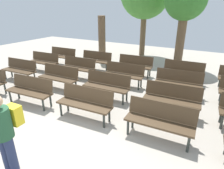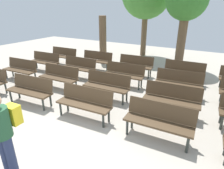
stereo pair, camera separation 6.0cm
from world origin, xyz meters
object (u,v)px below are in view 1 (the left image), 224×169
(bench_r0_c3, at_px, (160,119))
(bench_r3_c2, at_px, (135,64))
(bench_r1_c3, at_px, (172,97))
(bench_r0_c2, at_px, (85,101))
(bench_r1_c2, at_px, (107,84))
(tree_0, at_px, (185,2))
(bench_r1_c0, at_px, (20,68))
(bench_r1_c1, at_px, (59,76))
(bench_r2_c1, at_px, (78,66))
(bench_r2_c3, at_px, (178,81))
(bench_r0_c1, at_px, (30,89))
(bench_r3_c0, at_px, (62,55))
(bench_r2_c0, at_px, (44,61))
(tree_2, at_px, (102,39))
(visitor_with_backpack, at_px, (5,132))
(bench_r3_c3, at_px, (183,70))
(bench_r3_c1, at_px, (96,59))
(bench_r2_c2, at_px, (124,73))

(bench_r0_c3, relative_size, bench_r3_c2, 0.99)
(bench_r1_c3, xyz_separation_m, bench_r3_c2, (-2.28, 2.66, 0.00))
(bench_r0_c2, relative_size, bench_r1_c2, 1.00)
(bench_r3_c2, bearing_deg, tree_0, 55.87)
(bench_r1_c0, height_order, bench_r1_c1, same)
(bench_r2_c1, distance_m, bench_r2_c3, 4.23)
(bench_r3_c2, bearing_deg, bench_r0_c1, -116.90)
(bench_r1_c0, relative_size, bench_r3_c2, 1.00)
(bench_r0_c3, bearing_deg, bench_r1_c0, 168.81)
(bench_r3_c0, bearing_deg, bench_r1_c3, -22.66)
(bench_r0_c2, xyz_separation_m, bench_r2_c1, (-2.27, 2.54, 0.00))
(bench_r1_c1, bearing_deg, bench_r1_c0, -179.08)
(bench_r0_c2, relative_size, bench_r1_c3, 1.00)
(bench_r2_c0, bearing_deg, bench_r1_c2, -18.25)
(tree_2, height_order, visitor_with_backpack, tree_2)
(bench_r0_c2, xyz_separation_m, bench_r1_c1, (-2.12, 1.20, 0.00))
(bench_r1_c1, xyz_separation_m, bench_r3_c3, (3.99, 2.98, 0.00))
(bench_r2_c1, distance_m, bench_r3_c1, 1.39)
(bench_r2_c3, bearing_deg, bench_r1_c3, -90.95)
(bench_r0_c2, relative_size, visitor_with_backpack, 0.99)
(bench_r2_c3, distance_m, bench_r3_c1, 4.36)
(bench_r1_c1, relative_size, bench_r1_c2, 1.00)
(bench_r0_c1, distance_m, bench_r3_c3, 5.85)
(tree_0, bearing_deg, tree_2, -163.79)
(bench_r0_c2, bearing_deg, bench_r1_c1, 146.60)
(bench_r0_c2, distance_m, bench_r1_c1, 2.44)
(bench_r2_c1, bearing_deg, bench_r2_c0, 178.74)
(bench_r1_c1, distance_m, bench_r2_c3, 4.38)
(tree_0, distance_m, visitor_with_backpack, 9.15)
(bench_r0_c1, bearing_deg, bench_r2_c3, 31.91)
(bench_r0_c2, height_order, bench_r1_c2, same)
(bench_r1_c1, relative_size, bench_r3_c0, 1.00)
(bench_r1_c1, relative_size, bench_r2_c0, 1.00)
(bench_r1_c0, relative_size, bench_r3_c3, 1.01)
(bench_r2_c2, distance_m, bench_r3_c2, 1.38)
(bench_r3_c3, bearing_deg, bench_r3_c2, -179.30)
(bench_r0_c2, bearing_deg, bench_r2_c3, 51.59)
(bench_r0_c2, height_order, bench_r1_c1, same)
(bench_r0_c3, xyz_separation_m, bench_r2_c2, (-2.19, 2.58, 0.00))
(bench_r1_c1, height_order, tree_2, tree_2)
(bench_r2_c3, bearing_deg, bench_r1_c2, -149.56)
(bench_r1_c3, xyz_separation_m, bench_r3_c1, (-4.32, 2.51, 0.00))
(bench_r2_c3, height_order, bench_r3_c1, same)
(bench_r0_c2, relative_size, bench_r3_c3, 1.01)
(bench_r1_c0, xyz_separation_m, tree_0, (5.43, 5.44, 2.64))
(bench_r3_c1, bearing_deg, tree_0, 33.59)
(bench_r1_c1, height_order, bench_r3_c0, same)
(bench_r1_c0, distance_m, bench_r3_c0, 2.71)
(bench_r3_c3, xyz_separation_m, visitor_with_backpack, (-1.87, -6.46, 0.43))
(bench_r3_c0, bearing_deg, bench_r0_c1, -61.99)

